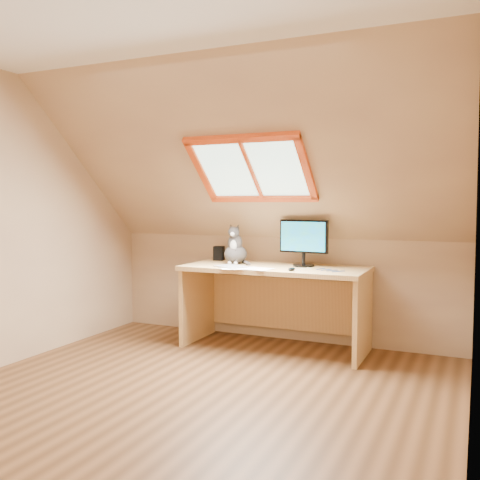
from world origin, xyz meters
The scene contains 10 objects.
ground centered at (0.00, 0.00, 0.00)m, with size 3.50×3.50×0.00m, color brown.
room_shell centered at (0.00, -0.09, 1.43)m, with size 3.52×3.52×2.41m.
desk centered at (0.09, 1.45, 0.53)m, with size 1.66×0.73×0.76m.
monitor centered at (0.33, 1.48, 1.00)m, with size 0.46×0.19×0.42m.
cat centered at (-0.33, 1.43, 0.90)m, with size 0.24×0.28×0.38m.
desk_speaker centered at (-0.61, 1.63, 0.83)m, with size 0.10×0.10×0.14m, color black.
graphics_tablet centered at (-0.24, 1.15, 0.77)m, with size 0.28×0.20×0.01m, color #B2B2B7.
mouse centered at (0.33, 1.13, 0.77)m, with size 0.05×0.09×0.03m, color black.
papers centered at (-0.07, 1.12, 0.76)m, with size 0.35×0.30×0.01m.
cables centered at (0.52, 1.26, 0.76)m, with size 0.51×0.26×0.01m.
Camera 1 is at (1.77, -3.16, 1.34)m, focal length 40.00 mm.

